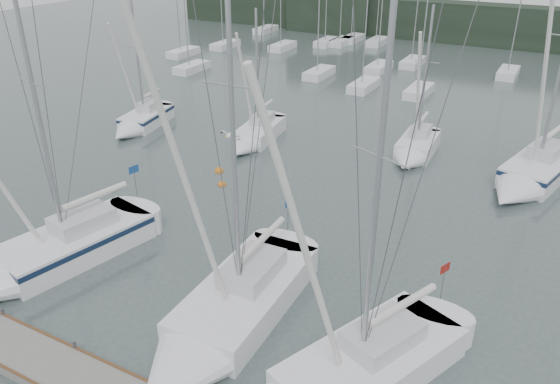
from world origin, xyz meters
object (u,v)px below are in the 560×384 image
(sailboat_near_left, at_px, (37,260))
(sailboat_mid_d, at_px, (530,176))
(sailboat_mid_b, at_px, (253,138))
(sailboat_mid_a, at_px, (139,123))
(buoy_c, at_px, (219,171))
(sailboat_near_center, at_px, (216,329))
(sailboat_mid_c, at_px, (414,151))
(buoy_a, at_px, (222,185))

(sailboat_near_left, relative_size, sailboat_mid_d, 0.99)
(sailboat_mid_b, bearing_deg, sailboat_near_left, -98.86)
(sailboat_mid_a, bearing_deg, buoy_c, -30.51)
(sailboat_near_left, distance_m, sailboat_mid_b, 18.38)
(sailboat_mid_a, height_order, sailboat_mid_d, sailboat_mid_d)
(sailboat_near_left, height_order, sailboat_mid_d, sailboat_mid_d)
(sailboat_near_center, bearing_deg, sailboat_mid_b, 115.14)
(sailboat_near_left, bearing_deg, buoy_c, 97.97)
(sailboat_mid_c, bearing_deg, sailboat_mid_a, -169.94)
(sailboat_near_left, height_order, sailboat_near_center, sailboat_near_center)
(sailboat_near_left, xyz_separation_m, sailboat_mid_d, (18.82, 20.36, 0.03))
(sailboat_mid_c, relative_size, sailboat_mid_d, 0.72)
(sailboat_near_center, bearing_deg, sailboat_mid_c, 83.87)
(sailboat_near_left, relative_size, buoy_c, 25.00)
(sailboat_near_center, distance_m, buoy_a, 13.91)
(sailboat_near_left, height_order, buoy_c, sailboat_near_left)
(sailboat_near_left, distance_m, buoy_c, 13.31)
(sailboat_near_left, relative_size, buoy_a, 28.75)
(sailboat_mid_b, height_order, sailboat_mid_d, sailboat_mid_d)
(sailboat_mid_a, relative_size, sailboat_mid_c, 0.96)
(buoy_c, bearing_deg, sailboat_mid_d, 21.72)
(sailboat_near_center, xyz_separation_m, buoy_a, (-7.55, 11.67, -0.58))
(sailboat_near_left, bearing_deg, sailboat_mid_d, 59.52)
(sailboat_near_center, bearing_deg, sailboat_near_left, 178.30)
(sailboat_mid_b, height_order, sailboat_mid_c, sailboat_mid_c)
(sailboat_near_left, bearing_deg, sailboat_mid_c, 74.07)
(sailboat_mid_c, distance_m, sailboat_mid_d, 7.46)
(buoy_a, bearing_deg, sailboat_mid_c, 46.44)
(sailboat_mid_a, height_order, buoy_a, sailboat_mid_a)
(sailboat_mid_a, xyz_separation_m, buoy_c, (9.84, -3.63, -0.56))
(sailboat_mid_b, bearing_deg, buoy_c, -91.62)
(sailboat_near_center, bearing_deg, sailboat_mid_a, 136.07)
(sailboat_mid_c, distance_m, buoy_c, 13.19)
(sailboat_near_center, distance_m, sailboat_mid_a, 25.16)
(buoy_c, bearing_deg, sailboat_near_center, -56.34)
(sailboat_near_center, distance_m, buoy_c, 15.92)
(sailboat_mid_d, bearing_deg, sailboat_mid_a, -158.77)
(sailboat_mid_c, bearing_deg, sailboat_mid_b, -167.19)
(sailboat_near_left, xyz_separation_m, sailboat_mid_b, (0.48, 18.37, -0.13))
(sailboat_near_left, bearing_deg, sailboat_near_center, 12.37)
(sailboat_mid_b, relative_size, sailboat_mid_c, 0.95)
(sailboat_mid_a, relative_size, buoy_a, 20.15)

